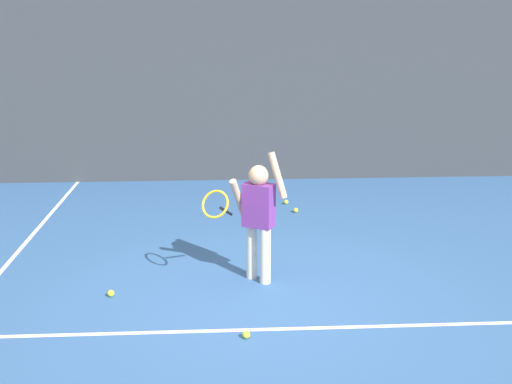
{
  "coord_description": "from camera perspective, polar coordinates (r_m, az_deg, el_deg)",
  "views": [
    {
      "loc": [
        -0.36,
        -5.44,
        2.58
      ],
      "look_at": [
        0.01,
        0.88,
        0.85
      ],
      "focal_mm": 44.47,
      "sensor_mm": 36.0,
      "label": 1
    }
  ],
  "objects": [
    {
      "name": "court_line_sideline",
      "position": [
        7.32,
        -21.85,
        -6.5
      ],
      "size": [
        0.05,
        9.0,
        0.0
      ],
      "primitive_type": "cube",
      "color": "white",
      "rests_on": "ground"
    },
    {
      "name": "tennis_ball_3",
      "position": [
        6.33,
        -12.93,
        -8.87
      ],
      "size": [
        0.07,
        0.07,
        0.07
      ],
      "primitive_type": "sphere",
      "color": "#CCE033",
      "rests_on": "ground"
    },
    {
      "name": "back_fence_windscreen",
      "position": [
        10.32,
        -1.33,
        10.01
      ],
      "size": [
        13.56,
        0.08,
        3.27
      ],
      "primitive_type": "cube",
      "color": "#383D42",
      "rests_on": "ground"
    },
    {
      "name": "fence_post_2",
      "position": [
        10.68,
        10.79,
        10.34
      ],
      "size": [
        0.09,
        0.09,
        3.42
      ],
      "primitive_type": "cylinder",
      "color": "slate",
      "rests_on": "ground"
    },
    {
      "name": "tennis_ball_2",
      "position": [
        8.77,
        3.59,
        -1.64
      ],
      "size": [
        0.07,
        0.07,
        0.07
      ],
      "primitive_type": "sphere",
      "color": "#CCE033",
      "rests_on": "ground"
    },
    {
      "name": "tennis_ball_0",
      "position": [
        5.43,
        -0.88,
        -12.71
      ],
      "size": [
        0.07,
        0.07,
        0.07
      ],
      "primitive_type": "sphere",
      "color": "#CCE033",
      "rests_on": "ground"
    },
    {
      "name": "ground_plane",
      "position": [
        6.03,
        0.43,
        -10.04
      ],
      "size": [
        20.0,
        20.0,
        0.0
      ],
      "primitive_type": "plane",
      "color": "#335B93"
    },
    {
      "name": "fence_post_1",
      "position": [
        10.53,
        -13.65,
        10.11
      ],
      "size": [
        0.09,
        0.09,
        3.42
      ],
      "primitive_type": "cylinder",
      "color": "slate",
      "rests_on": "ground"
    },
    {
      "name": "court_line_baseline",
      "position": [
        5.58,
        0.78,
        -12.25
      ],
      "size": [
        9.0,
        0.05,
        0.0
      ],
      "primitive_type": "cube",
      "color": "white",
      "rests_on": "ground"
    },
    {
      "name": "tennis_ball_1",
      "position": [
        9.15,
        2.72,
        -0.91
      ],
      "size": [
        0.07,
        0.07,
        0.07
      ],
      "primitive_type": "sphere",
      "color": "#CCE033",
      "rests_on": "ground"
    },
    {
      "name": "tennis_player",
      "position": [
        6.29,
        0.07,
        -1.87
      ],
      "size": [
        0.88,
        0.54,
        1.35
      ],
      "rotation": [
        0.0,
        0.0,
        -0.5
      ],
      "color": "silver",
      "rests_on": "ground"
    }
  ]
}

